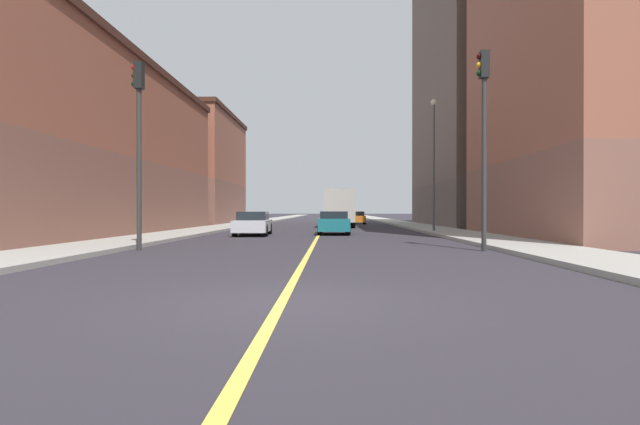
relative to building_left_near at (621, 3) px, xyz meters
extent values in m
plane|color=#2D2931|center=(-14.52, -16.83, -11.25)|extent=(400.00, 400.00, 0.00)
cube|color=#9E9B93|center=(-6.85, 32.17, -11.17)|extent=(2.97, 168.00, 0.15)
cube|color=#9E9B93|center=(-22.19, 32.17, -11.17)|extent=(2.97, 168.00, 0.15)
cube|color=#E5D14C|center=(-14.52, 32.17, -11.24)|extent=(0.16, 154.00, 0.01)
cube|color=brown|center=(0.00, 0.00, -9.36)|extent=(10.73, 14.55, 3.78)
cube|color=brown|center=(0.00, 19.17, -9.44)|extent=(10.73, 18.74, 3.60)
cube|color=brown|center=(0.00, 19.17, 2.44)|extent=(10.73, 18.74, 20.17)
cube|color=brown|center=(-29.04, 2.39, -9.24)|extent=(10.73, 25.85, 4.01)
cube|color=#93513D|center=(-29.04, 2.39, -4.66)|extent=(10.73, 25.85, 5.14)
cube|color=#42241B|center=(-29.04, 2.39, -1.90)|extent=(11.03, 26.15, 0.40)
cube|color=brown|center=(-29.04, 25.13, -9.21)|extent=(10.73, 15.09, 4.07)
cube|color=#93513D|center=(-29.04, 25.13, -3.95)|extent=(10.73, 15.09, 6.44)
cube|color=#42241B|center=(-29.04, 25.13, -0.53)|extent=(11.03, 15.39, 0.40)
cylinder|color=#2D2D2D|center=(-8.73, -7.47, -8.37)|extent=(0.16, 0.16, 5.75)
cube|color=black|center=(-8.73, -7.47, -5.05)|extent=(0.28, 0.32, 0.90)
sphere|color=#320404|center=(-8.89, -7.47, -4.78)|extent=(0.20, 0.20, 0.20)
sphere|color=orange|center=(-8.89, -7.47, -5.06)|extent=(0.20, 0.20, 0.20)
sphere|color=black|center=(-8.89, -7.47, -5.34)|extent=(0.20, 0.20, 0.20)
cylinder|color=#2D2D2D|center=(-20.31, -7.47, -8.51)|extent=(0.16, 0.16, 5.47)
cube|color=black|center=(-20.31, -7.47, -5.33)|extent=(0.28, 0.32, 0.90)
sphere|color=red|center=(-20.47, -7.47, -5.06)|extent=(0.20, 0.20, 0.20)
sphere|color=#352204|center=(-20.47, -7.47, -5.34)|extent=(0.20, 0.20, 0.20)
sphere|color=black|center=(-20.47, -7.47, -5.62)|extent=(0.20, 0.20, 0.20)
cylinder|color=#4C4C51|center=(-7.73, 5.67, -7.35)|extent=(0.14, 0.14, 7.49)
sphere|color=#EAEACC|center=(-7.73, 5.67, -3.45)|extent=(0.36, 0.36, 0.36)
cube|color=#196670|center=(-13.69, 4.16, -10.69)|extent=(1.75, 3.96, 0.68)
cube|color=black|center=(-13.69, 4.11, -10.15)|extent=(1.53, 1.84, 0.40)
cylinder|color=black|center=(-14.48, 5.38, -10.93)|extent=(0.22, 0.64, 0.64)
cylinder|color=black|center=(-12.90, 5.38, -10.93)|extent=(0.22, 0.64, 0.64)
cylinder|color=black|center=(-14.47, 2.93, -10.93)|extent=(0.22, 0.64, 0.64)
cylinder|color=black|center=(-12.90, 2.93, -10.93)|extent=(0.22, 0.64, 0.64)
cube|color=orange|center=(-11.38, 25.31, -10.72)|extent=(1.89, 4.23, 0.61)
cube|color=black|center=(-11.38, 25.38, -10.20)|extent=(1.60, 1.90, 0.42)
cylinder|color=black|center=(-12.12, 26.63, -10.93)|extent=(0.24, 0.65, 0.64)
cylinder|color=black|center=(-10.55, 26.58, -10.93)|extent=(0.24, 0.65, 0.64)
cylinder|color=black|center=(-12.22, 24.05, -10.93)|extent=(0.24, 0.65, 0.64)
cylinder|color=black|center=(-10.64, 23.99, -10.93)|extent=(0.24, 0.65, 0.64)
cube|color=silver|center=(-18.09, 2.94, -10.72)|extent=(1.94, 4.59, 0.61)
cube|color=black|center=(-18.09, 2.92, -10.19)|extent=(1.63, 2.25, 0.46)
cylinder|color=black|center=(-18.95, 4.30, -10.93)|extent=(0.25, 0.65, 0.64)
cylinder|color=black|center=(-17.36, 4.37, -10.93)|extent=(0.25, 0.65, 0.64)
cylinder|color=black|center=(-18.83, 1.51, -10.93)|extent=(0.25, 0.65, 0.64)
cylinder|color=black|center=(-17.24, 1.58, -10.93)|extent=(0.25, 0.65, 0.64)
cube|color=navy|center=(-13.22, 19.28, -9.93)|extent=(2.35, 2.03, 1.92)
cube|color=#B2B2A8|center=(-13.22, 15.44, -9.51)|extent=(2.35, 4.78, 2.57)
cylinder|color=black|center=(-14.30, 18.92, -10.80)|extent=(0.30, 0.90, 0.90)
cylinder|color=black|center=(-12.14, 18.92, -10.80)|extent=(0.30, 0.90, 0.90)
cylinder|color=black|center=(-14.30, 14.43, -10.80)|extent=(0.30, 0.90, 0.90)
cylinder|color=black|center=(-12.14, 14.43, -10.80)|extent=(0.30, 0.90, 0.90)
camera|label=1|loc=(-13.78, -24.17, -9.89)|focal=28.02mm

